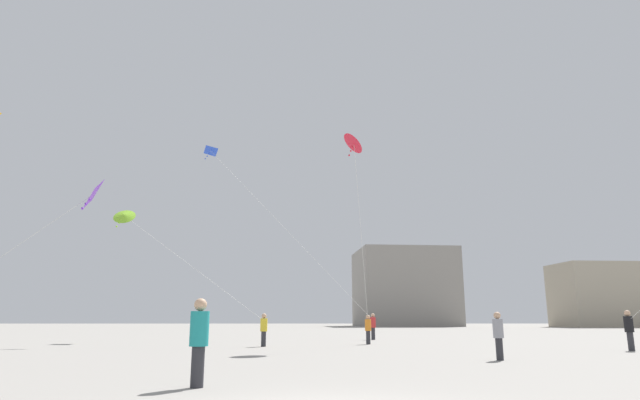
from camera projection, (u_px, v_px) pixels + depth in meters
name	position (u px, v px, depth m)	size (l,w,h in m)	color
person_in_teal	(199.00, 338.00, 11.23)	(0.40, 0.40, 1.84)	#2D2D33
person_in_orange	(368.00, 328.00, 29.79)	(0.35, 0.35, 1.62)	#2D2D33
person_in_yellow	(264.00, 328.00, 27.31)	(0.36, 0.36, 1.67)	#2D2D33
person_in_red	(373.00, 325.00, 36.10)	(0.38, 0.38, 1.76)	#2D2D33
person_in_black	(629.00, 328.00, 23.78)	(0.39, 0.39, 1.78)	#2D2D33
person_in_grey	(498.00, 334.00, 18.40)	(0.36, 0.36, 1.64)	#2D2D33
kite_violet_delta	(91.00, 195.00, 20.83)	(4.82, 4.02, 5.41)	purple
kite_crimson_diamond	(354.00, 143.00, 28.94)	(1.58, 3.91, 10.09)	red
kite_lime_diamond	(125.00, 216.00, 30.58)	(9.08, 2.55, 6.46)	#8CD12D
kite_cobalt_delta	(216.00, 156.00, 40.97)	(12.82, 3.03, 13.16)	blue
building_left_hall	(404.00, 288.00, 101.47)	(18.89, 18.12, 14.34)	gray
building_centre_hall	(625.00, 295.00, 90.32)	(23.64, 11.32, 10.65)	#A39984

